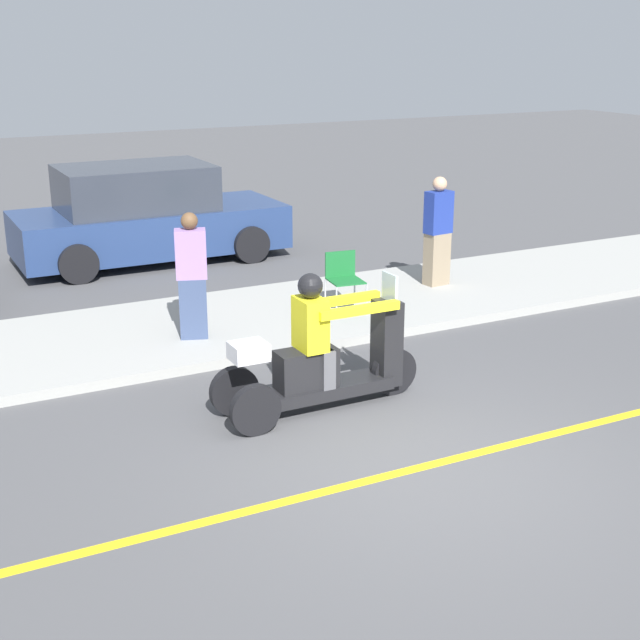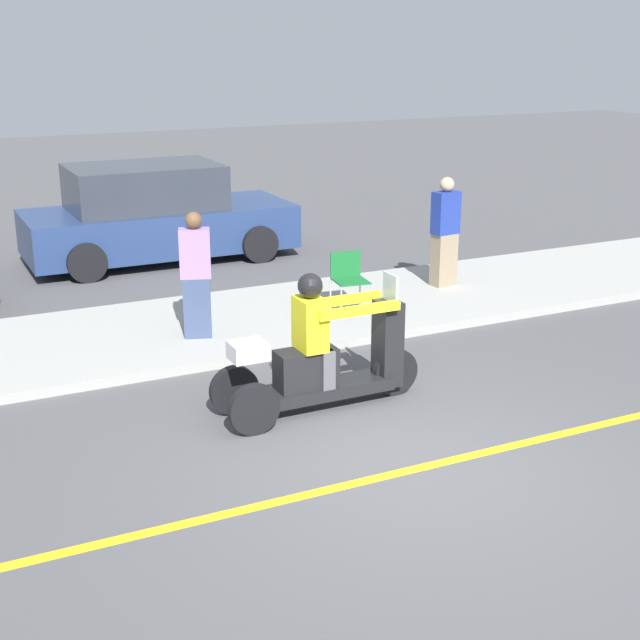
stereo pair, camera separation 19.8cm
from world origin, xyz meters
name	(u,v)px [view 1 (the left image)]	position (x,y,z in m)	size (l,w,h in m)	color
ground_plane	(422,467)	(0.00, 0.00, 0.00)	(60.00, 60.00, 0.00)	#4C4C4F
lane_stripe	(402,472)	(-0.23, 0.00, 0.00)	(24.00, 0.12, 0.01)	gold
sidewalk_strip	(235,323)	(0.00, 4.60, 0.06)	(28.00, 2.80, 0.12)	#9E9E99
motorcycle_trike	(321,360)	(-0.22, 1.63, 0.55)	(2.30, 0.65, 1.50)	black
spectator_mid_group	(438,233)	(3.42, 4.82, 0.92)	(0.42, 0.28, 1.66)	gray
spectator_near_curb	(192,278)	(-0.74, 4.13, 0.90)	(0.44, 0.34, 1.61)	#38476B
folding_chair_curbside	(343,275)	(1.50, 4.28, 0.62)	(0.52, 0.52, 0.82)	#A5A8AD
parked_car_lot_center	(146,217)	(0.05, 8.78, 0.78)	(4.58, 2.10, 1.67)	navy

